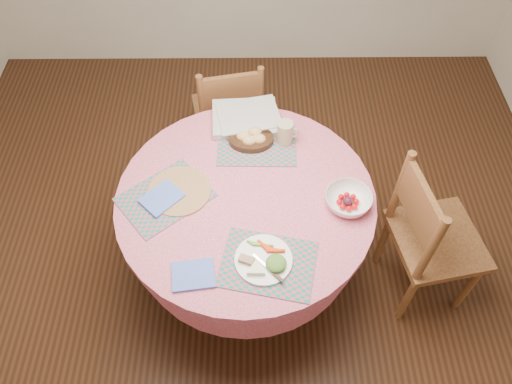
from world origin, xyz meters
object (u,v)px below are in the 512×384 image
dining_table (246,219)px  latte_mug (285,133)px  chair_back (229,114)px  wicker_trivet (180,191)px  dinner_plate (265,260)px  bread_bowl (251,138)px  fruit_bowl (348,200)px  chair_right (429,237)px

dining_table → latte_mug: (0.20, 0.34, 0.27)m
chair_back → wicker_trivet: (-0.21, -0.82, 0.29)m
dinner_plate → wicker_trivet: bearing=136.1°
dining_table → wicker_trivet: 0.37m
dining_table → chair_back: (-0.11, 0.85, -0.09)m
dining_table → dinner_plate: dinner_plate is taller
chair_back → dinner_plate: size_ratio=3.59×
dining_table → latte_mug: latte_mug is taller
chair_back → bread_bowl: chair_back is taller
bread_bowl → fruit_bowl: bread_bowl is taller
latte_mug → chair_right: bearing=-30.6°
dinner_plate → latte_mug: bearing=80.7°
wicker_trivet → chair_back: bearing=75.9°
chair_back → fruit_bowl: chair_back is taller
dinner_plate → bread_bowl: bearing=94.7°
chair_right → chair_back: (-1.03, 0.93, -0.04)m
chair_back → bread_bowl: size_ratio=3.90×
dining_table → chair_right: size_ratio=1.28×
dining_table → fruit_bowl: fruit_bowl is taller
latte_mug → dinner_plate: bearing=-99.3°
dining_table → wicker_trivet: (-0.31, 0.03, 0.20)m
chair_back → fruit_bowl: (0.58, -0.90, 0.32)m
chair_right → chair_back: bearing=36.9°
fruit_bowl → wicker_trivet: bearing=174.0°
dinner_plate → bread_bowl: bread_bowl is taller
dinner_plate → chair_back: bearing=99.2°
chair_right → wicker_trivet: chair_right is taller
chair_back → latte_mug: size_ratio=6.90×
latte_mug → fruit_bowl: latte_mug is taller
dinner_plate → bread_bowl: size_ratio=1.09×
chair_back → latte_mug: 0.69m
wicker_trivet → latte_mug: (0.52, 0.31, 0.06)m
bread_bowl → fruit_bowl: bearing=-41.7°
chair_right → dinner_plate: size_ratio=3.88×
chair_right → wicker_trivet: bearing=73.9°
chair_right → bread_bowl: bearing=53.5°
dining_table → chair_right: (0.92, -0.08, -0.05)m
chair_back → latte_mug: bearing=110.3°
chair_right → fruit_bowl: size_ratio=3.96×
chair_right → latte_mug: chair_right is taller
chair_right → chair_back: size_ratio=1.08×
dining_table → wicker_trivet: wicker_trivet is taller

